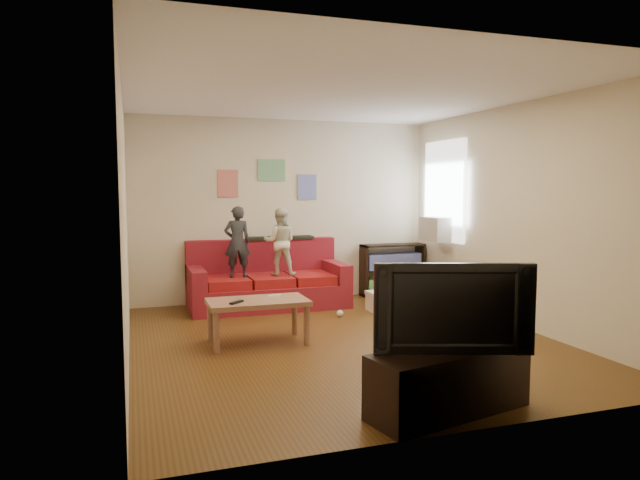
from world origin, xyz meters
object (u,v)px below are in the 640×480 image
object	(u,v)px
coffee_table	(258,306)
file_box	(382,301)
child_a	(237,242)
tv_stand	(449,381)
child_b	(280,242)
television	(450,306)
bookshelf	(392,272)
sofa	(267,284)

from	to	relation	value
coffee_table	file_box	xyz separation A→B (m)	(1.97, 1.10, -0.28)
child_a	tv_stand	size ratio (longest dim) A/B	0.76
child_b	television	size ratio (longest dim) A/B	0.82
coffee_table	bookshelf	bearing A→B (deg)	39.06
bookshelf	television	distance (m)	4.79
child_a	file_box	size ratio (longest dim) A/B	2.49
sofa	television	bearing A→B (deg)	-84.49
sofa	file_box	size ratio (longest dim) A/B	5.62
coffee_table	file_box	size ratio (longest dim) A/B	2.73
sofa	child_b	xyz separation A→B (m)	(0.15, -0.18, 0.61)
child_a	bookshelf	size ratio (longest dim) A/B	0.97
child_b	file_box	size ratio (longest dim) A/B	2.41
sofa	file_box	world-z (taller)	sofa
coffee_table	file_box	distance (m)	2.27
coffee_table	television	world-z (taller)	television
coffee_table	file_box	bearing A→B (deg)	29.12
file_box	child_a	bearing A→B (deg)	161.57
sofa	coffee_table	xyz separation A→B (m)	(-0.54, -1.90, 0.09)
bookshelf	tv_stand	size ratio (longest dim) A/B	0.78
child_a	tv_stand	bearing A→B (deg)	104.21
sofa	coffee_table	distance (m)	1.98
child_a	file_box	world-z (taller)	child_a
child_b	tv_stand	bearing A→B (deg)	109.61
child_b	coffee_table	distance (m)	1.93
child_b	coffee_table	world-z (taller)	child_b
child_a	tv_stand	distance (m)	4.22
child_b	file_box	bearing A→B (deg)	169.85
coffee_table	bookshelf	distance (m)	3.37
sofa	television	distance (m)	4.29
child_a	coffee_table	size ratio (longest dim) A/B	0.91
television	child_a	bearing A→B (deg)	120.73
sofa	coffee_table	bearing A→B (deg)	-105.96
tv_stand	bookshelf	bearing A→B (deg)	57.16
child_b	bookshelf	xyz separation A→B (m)	(1.93, 0.40, -0.58)
tv_stand	file_box	bearing A→B (deg)	61.11
tv_stand	television	size ratio (longest dim) A/B	1.11
tv_stand	television	distance (m)	0.58
television	child_b	bearing A→B (deg)	112.44
bookshelf	television	size ratio (longest dim) A/B	0.87
child_b	file_box	world-z (taller)	child_b
child_a	television	size ratio (longest dim) A/B	0.85
child_a	child_b	distance (m)	0.60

